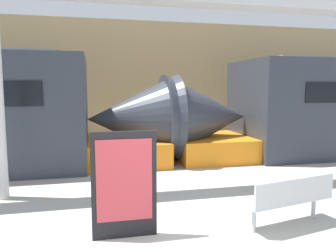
# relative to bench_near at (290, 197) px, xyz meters

# --- Properties ---
(station_wall) EXTENTS (56.00, 0.20, 5.00)m
(station_wall) POSITION_rel_bench_near_xyz_m (-1.91, 9.40, 2.00)
(station_wall) COLOR tan
(station_wall) RESTS_ON ground_plane
(bench_near) EXTENTS (1.64, 0.75, 0.83)m
(bench_near) POSITION_rel_bench_near_xyz_m (0.00, 0.00, 0.00)
(bench_near) COLOR #ADB2B7
(bench_near) RESTS_ON ground_plane
(poster_board) EXTENTS (0.96, 0.07, 1.60)m
(poster_board) POSITION_rel_bench_near_xyz_m (-2.60, 0.22, 0.31)
(poster_board) COLOR black
(poster_board) RESTS_ON ground_plane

